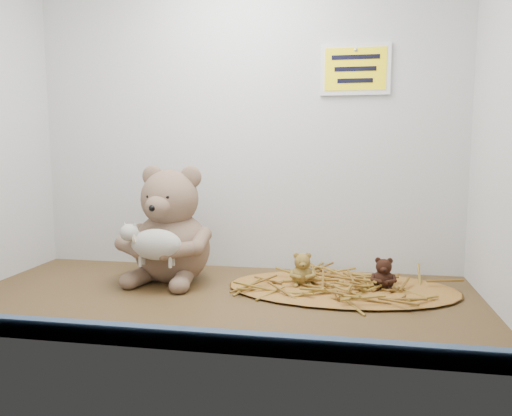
% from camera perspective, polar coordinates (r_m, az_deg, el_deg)
% --- Properties ---
extents(alcove_shell, '(1.20, 0.60, 0.90)m').
position_cam_1_polar(alcove_shell, '(1.21, -3.34, 11.88)').
color(alcove_shell, '#473318').
rests_on(alcove_shell, ground).
extents(front_rail, '(1.19, 0.02, 0.04)m').
position_cam_1_polar(front_rail, '(0.91, -8.89, -14.46)').
color(front_rail, '#3B5171').
rests_on(front_rail, shelf_floor).
extents(straw_bed, '(0.56, 0.32, 0.01)m').
position_cam_1_polar(straw_bed, '(1.25, 9.79, -8.99)').
color(straw_bed, brown).
rests_on(straw_bed, shelf_floor).
extents(main_teddy, '(0.27, 0.28, 0.30)m').
position_cam_1_polar(main_teddy, '(1.31, -9.65, -1.76)').
color(main_teddy, '#7D624D').
rests_on(main_teddy, shelf_floor).
extents(toy_lamb, '(0.16, 0.10, 0.10)m').
position_cam_1_polar(toy_lamb, '(1.22, -11.33, -4.11)').
color(toy_lamb, beige).
rests_on(toy_lamb, main_teddy).
extents(mini_teddy_tan, '(0.08, 0.08, 0.08)m').
position_cam_1_polar(mini_teddy_tan, '(1.24, 5.31, -6.82)').
color(mini_teddy_tan, olive).
rests_on(mini_teddy_tan, straw_bed).
extents(mini_teddy_brown, '(0.06, 0.07, 0.08)m').
position_cam_1_polar(mini_teddy_brown, '(1.24, 14.38, -7.14)').
color(mini_teddy_brown, black).
rests_on(mini_teddy_brown, straw_bed).
extents(wall_sign, '(0.16, 0.01, 0.11)m').
position_cam_1_polar(wall_sign, '(1.39, 11.28, 15.29)').
color(wall_sign, yellow).
rests_on(wall_sign, back_wall).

